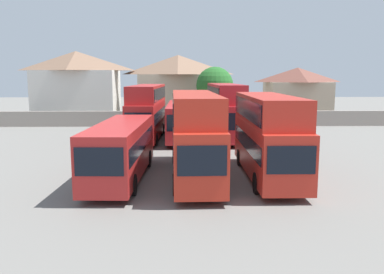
# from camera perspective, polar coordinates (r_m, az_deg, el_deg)

# --- Properties ---
(ground) EXTENTS (140.00, 140.00, 0.00)m
(ground) POSITION_cam_1_polar(r_m,az_deg,el_deg) (41.16, -0.43, 0.46)
(ground) COLOR slate
(depot_boundary_wall) EXTENTS (56.00, 0.50, 1.80)m
(depot_boundary_wall) POSITION_cam_1_polar(r_m,az_deg,el_deg) (47.28, -0.54, 2.64)
(depot_boundary_wall) COLOR gray
(depot_boundary_wall) RESTS_ON ground
(bus_1) EXTENTS (2.88, 10.40, 3.26)m
(bus_1) POSITION_cam_1_polar(r_m,az_deg,el_deg) (23.25, -10.08, -1.49)
(bus_1) COLOR #B02321
(bus_1) RESTS_ON ground
(bus_2) EXTENTS (2.86, 11.84, 4.93)m
(bus_2) POSITION_cam_1_polar(r_m,az_deg,el_deg) (23.39, 0.36, 0.96)
(bus_2) COLOR #B42819
(bus_2) RESTS_ON ground
(bus_3) EXTENTS (2.66, 10.37, 4.82)m
(bus_3) POSITION_cam_1_polar(r_m,az_deg,el_deg) (23.65, 10.77, 0.74)
(bus_3) COLOR red
(bus_3) RESTS_ON ground
(bus_4) EXTENTS (2.89, 11.20, 5.06)m
(bus_4) POSITION_cam_1_polar(r_m,az_deg,el_deg) (37.49, -6.41, 3.97)
(bus_4) COLOR #B11F1F
(bus_4) RESTS_ON ground
(bus_5) EXTENTS (2.62, 11.53, 3.33)m
(bus_5) POSITION_cam_1_polar(r_m,az_deg,el_deg) (37.55, -1.55, 2.59)
(bus_5) COLOR red
(bus_5) RESTS_ON ground
(bus_6) EXTENTS (2.84, 10.81, 5.16)m
(bus_6) POSITION_cam_1_polar(r_m,az_deg,el_deg) (37.53, 4.79, 4.07)
(bus_6) COLOR #B01E24
(bus_6) RESTS_ON ground
(house_terrace_left) EXTENTS (11.27, 7.01, 9.18)m
(house_terrace_left) POSITION_cam_1_polar(r_m,az_deg,el_deg) (56.87, -16.08, 7.16)
(house_terrace_left) COLOR silver
(house_terrace_left) RESTS_ON ground
(house_terrace_centre) EXTENTS (10.87, 8.20, 8.71)m
(house_terrace_centre) POSITION_cam_1_polar(r_m,az_deg,el_deg) (55.49, -1.98, 7.22)
(house_terrace_centre) COLOR #C6B293
(house_terrace_centre) RESTS_ON ground
(house_terrace_right) EXTENTS (8.76, 7.07, 7.04)m
(house_terrace_right) POSITION_cam_1_polar(r_m,az_deg,el_deg) (58.47, 14.73, 6.18)
(house_terrace_right) COLOR tan
(house_terrace_right) RESTS_ON ground
(tree_left_of_lot) EXTENTS (4.58, 4.58, 7.02)m
(tree_left_of_lot) POSITION_cam_1_polar(r_m,az_deg,el_deg) (49.67, 3.27, 7.32)
(tree_left_of_lot) COLOR brown
(tree_left_of_lot) RESTS_ON ground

